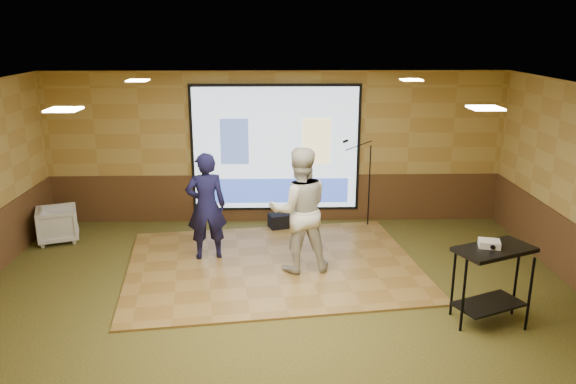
{
  "coord_description": "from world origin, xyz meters",
  "views": [
    {
      "loc": [
        -0.03,
        -7.35,
        3.78
      ],
      "look_at": [
        0.19,
        1.1,
        1.3
      ],
      "focal_mm": 35.0,
      "sensor_mm": 36.0,
      "label": 1
    }
  ],
  "objects_px": {
    "duffel_bag": "(282,221)",
    "mic_stand": "(366,202)",
    "player_right": "(299,210)",
    "dance_floor": "(273,265)",
    "projector_screen": "(276,150)",
    "av_table": "(493,269)",
    "player_left": "(206,206)",
    "projector": "(489,244)",
    "banquet_chair": "(58,224)"
  },
  "relations": [
    {
      "from": "projector_screen",
      "to": "player_left",
      "type": "xyz_separation_m",
      "value": [
        -1.16,
        -1.92,
        -0.53
      ]
    },
    {
      "from": "dance_floor",
      "to": "duffel_bag",
      "type": "height_order",
      "value": "duffel_bag"
    },
    {
      "from": "projector_screen",
      "to": "mic_stand",
      "type": "distance_m",
      "value": 2.04
    },
    {
      "from": "dance_floor",
      "to": "banquet_chair",
      "type": "height_order",
      "value": "banquet_chair"
    },
    {
      "from": "projector_screen",
      "to": "duffel_bag",
      "type": "height_order",
      "value": "projector_screen"
    },
    {
      "from": "dance_floor",
      "to": "player_right",
      "type": "bearing_deg",
      "value": -26.42
    },
    {
      "from": "av_table",
      "to": "projector_screen",
      "type": "bearing_deg",
      "value": 123.99
    },
    {
      "from": "player_left",
      "to": "duffel_bag",
      "type": "bearing_deg",
      "value": -142.28
    },
    {
      "from": "projector_screen",
      "to": "av_table",
      "type": "relative_size",
      "value": 3.11
    },
    {
      "from": "av_table",
      "to": "banquet_chair",
      "type": "relative_size",
      "value": 1.52
    },
    {
      "from": "projector_screen",
      "to": "projector",
      "type": "xyz_separation_m",
      "value": [
        2.73,
        -4.12,
        -0.36
      ]
    },
    {
      "from": "dance_floor",
      "to": "player_right",
      "type": "xyz_separation_m",
      "value": [
        0.42,
        -0.21,
        1.02
      ]
    },
    {
      "from": "duffel_bag",
      "to": "projector_screen",
      "type": "bearing_deg",
      "value": 103.45
    },
    {
      "from": "dance_floor",
      "to": "av_table",
      "type": "xyz_separation_m",
      "value": [
        2.86,
        -1.91,
        0.75
      ]
    },
    {
      "from": "mic_stand",
      "to": "duffel_bag",
      "type": "height_order",
      "value": "mic_stand"
    },
    {
      "from": "dance_floor",
      "to": "banquet_chair",
      "type": "bearing_deg",
      "value": 162.65
    },
    {
      "from": "projector_screen",
      "to": "banquet_chair",
      "type": "bearing_deg",
      "value": -165.81
    },
    {
      "from": "projector_screen",
      "to": "projector",
      "type": "distance_m",
      "value": 4.96
    },
    {
      "from": "player_right",
      "to": "duffel_bag",
      "type": "xyz_separation_m",
      "value": [
        -0.25,
        2.0,
        -0.89
      ]
    },
    {
      "from": "projector_screen",
      "to": "banquet_chair",
      "type": "xyz_separation_m",
      "value": [
        -4.0,
        -1.01,
        -1.15
      ]
    },
    {
      "from": "projector_screen",
      "to": "player_right",
      "type": "height_order",
      "value": "projector_screen"
    },
    {
      "from": "projector_screen",
      "to": "duffel_bag",
      "type": "relative_size",
      "value": 6.91
    },
    {
      "from": "player_right",
      "to": "duffel_bag",
      "type": "distance_m",
      "value": 2.2
    },
    {
      "from": "dance_floor",
      "to": "av_table",
      "type": "bearing_deg",
      "value": -33.74
    },
    {
      "from": "player_left",
      "to": "projector",
      "type": "relative_size",
      "value": 6.87
    },
    {
      "from": "projector_screen",
      "to": "mic_stand",
      "type": "bearing_deg",
      "value": -11.33
    },
    {
      "from": "dance_floor",
      "to": "player_left",
      "type": "xyz_separation_m",
      "value": [
        -1.1,
        0.32,
        0.92
      ]
    },
    {
      "from": "projector_screen",
      "to": "av_table",
      "type": "bearing_deg",
      "value": -56.01
    },
    {
      "from": "player_left",
      "to": "mic_stand",
      "type": "distance_m",
      "value": 3.34
    },
    {
      "from": "projector_screen",
      "to": "mic_stand",
      "type": "height_order",
      "value": "projector_screen"
    },
    {
      "from": "dance_floor",
      "to": "mic_stand",
      "type": "bearing_deg",
      "value": 46.07
    },
    {
      "from": "projector_screen",
      "to": "dance_floor",
      "type": "bearing_deg",
      "value": -91.58
    },
    {
      "from": "projector",
      "to": "duffel_bag",
      "type": "height_order",
      "value": "projector"
    },
    {
      "from": "dance_floor",
      "to": "mic_stand",
      "type": "xyz_separation_m",
      "value": [
        1.82,
        1.89,
        0.48
      ]
    },
    {
      "from": "player_right",
      "to": "duffel_bag",
      "type": "height_order",
      "value": "player_right"
    },
    {
      "from": "player_right",
      "to": "projector",
      "type": "relative_size",
      "value": 7.59
    },
    {
      "from": "projector_screen",
      "to": "player_left",
      "type": "bearing_deg",
      "value": -121.1
    },
    {
      "from": "player_right",
      "to": "projector_screen",
      "type": "bearing_deg",
      "value": -90.3
    },
    {
      "from": "mic_stand",
      "to": "player_left",
      "type": "bearing_deg",
      "value": -156.13
    },
    {
      "from": "player_right",
      "to": "mic_stand",
      "type": "distance_m",
      "value": 2.58
    },
    {
      "from": "projector_screen",
      "to": "player_right",
      "type": "bearing_deg",
      "value": -81.63
    },
    {
      "from": "player_left",
      "to": "player_right",
      "type": "bearing_deg",
      "value": 149.25
    },
    {
      "from": "dance_floor",
      "to": "player_left",
      "type": "relative_size",
      "value": 2.59
    },
    {
      "from": "dance_floor",
      "to": "mic_stand",
      "type": "height_order",
      "value": "mic_stand"
    },
    {
      "from": "player_right",
      "to": "dance_floor",
      "type": "bearing_deg",
      "value": -35.1
    },
    {
      "from": "duffel_bag",
      "to": "mic_stand",
      "type": "bearing_deg",
      "value": 3.35
    },
    {
      "from": "player_left",
      "to": "mic_stand",
      "type": "relative_size",
      "value": 1.04
    },
    {
      "from": "projector",
      "to": "mic_stand",
      "type": "bearing_deg",
      "value": 119.59
    },
    {
      "from": "mic_stand",
      "to": "duffel_bag",
      "type": "relative_size",
      "value": 3.65
    },
    {
      "from": "dance_floor",
      "to": "duffel_bag",
      "type": "bearing_deg",
      "value": 84.6
    }
  ]
}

